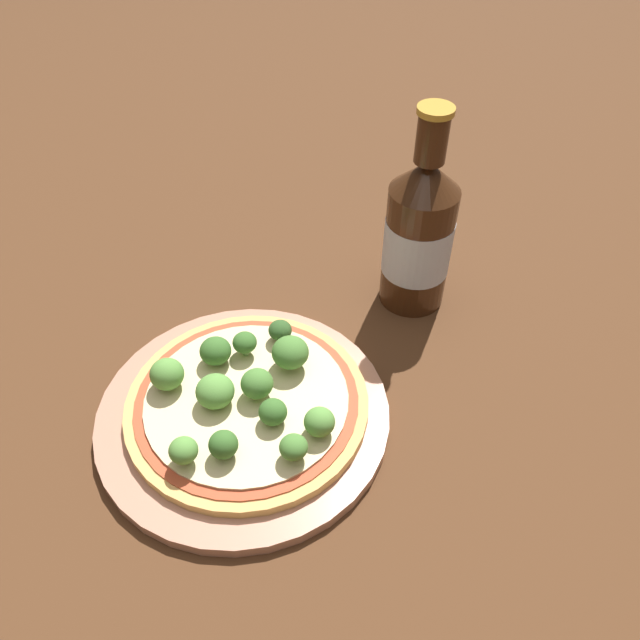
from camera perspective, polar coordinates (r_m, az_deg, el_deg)
ground_plane at (r=0.60m, az=-6.08°, el=-9.16°), size 3.00×3.00×0.00m
plate at (r=0.60m, az=-6.98°, el=-8.51°), size 0.27×0.27×0.01m
pizza at (r=0.59m, az=-6.78°, el=-7.56°), size 0.23×0.23×0.01m
broccoli_floret_0 at (r=0.54m, az=-12.38°, el=-11.59°), size 0.02×0.02×0.03m
broccoli_floret_1 at (r=0.61m, az=-6.90°, el=-2.08°), size 0.02×0.02×0.03m
broccoli_floret_2 at (r=0.55m, az=-4.33°, el=-8.40°), size 0.03×0.03×0.02m
broccoli_floret_3 at (r=0.59m, az=-13.82°, el=-4.83°), size 0.03×0.03×0.03m
broccoli_floret_4 at (r=0.57m, az=-9.57°, el=-6.45°), size 0.04×0.04×0.03m
broccoli_floret_5 at (r=0.60m, az=-9.85°, el=-2.97°), size 0.03×0.03×0.03m
broccoli_floret_6 at (r=0.59m, az=-2.73°, el=-2.98°), size 0.04×0.04×0.03m
broccoli_floret_7 at (r=0.54m, az=-8.82°, el=-11.20°), size 0.03×0.03×0.03m
broccoli_floret_8 at (r=0.53m, az=-2.43°, el=-11.55°), size 0.02×0.02×0.02m
broccoli_floret_9 at (r=0.57m, az=-5.78°, el=-5.81°), size 0.03×0.03×0.03m
broccoli_floret_10 at (r=0.62m, az=-3.67°, el=-0.95°), size 0.02×0.02×0.02m
broccoli_floret_11 at (r=0.54m, az=-0.05°, el=-9.31°), size 0.03×0.03×0.03m
beer_bottle at (r=0.66m, az=9.03°, el=7.77°), size 0.07×0.07×0.23m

